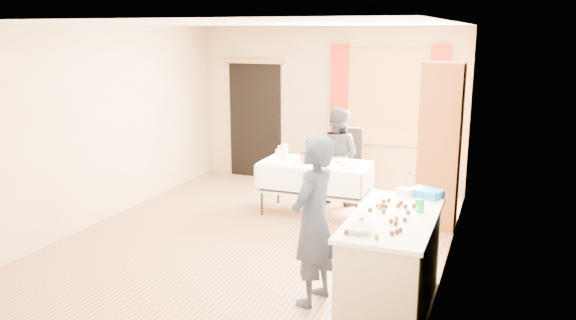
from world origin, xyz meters
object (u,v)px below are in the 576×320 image
at_px(party_table, 315,183).
at_px(woman, 337,155).
at_px(chair, 346,175).
at_px(counter, 392,264).
at_px(cabinet, 440,146).
at_px(girl, 314,221).

relative_size(party_table, woman, 1.06).
height_order(party_table, chair, chair).
distance_m(counter, woman, 3.39).
height_order(counter, chair, chair).
bearing_deg(party_table, counter, -57.60).
bearing_deg(woman, cabinet, 175.14).
relative_size(party_table, chair, 1.46).
bearing_deg(counter, cabinet, 87.76).
height_order(cabinet, party_table, cabinet).
distance_m(counter, chair, 3.80).
bearing_deg(counter, woman, 114.90).
bearing_deg(woman, chair, -79.15).
height_order(cabinet, woman, cabinet).
xyz_separation_m(cabinet, counter, (-0.10, -2.56, -0.62)).
height_order(counter, girl, girl).
relative_size(cabinet, girl, 1.33).
relative_size(counter, chair, 1.50).
xyz_separation_m(cabinet, chair, (-1.50, 0.97, -0.76)).
bearing_deg(girl, counter, 108.07).
relative_size(chair, woman, 0.72).
height_order(party_table, girl, girl).
bearing_deg(party_table, cabinet, 5.62).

